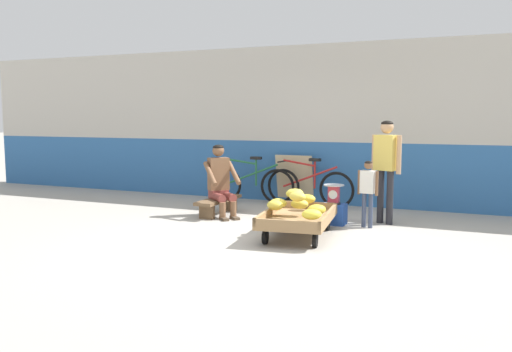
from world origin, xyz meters
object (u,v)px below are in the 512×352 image
Objects in this scene: weighing_scale at (334,194)px; bicycle_near_left at (251,184)px; bicycle_far_left at (309,186)px; customer_adult at (386,160)px; sign_board at (295,179)px; plastic_crate at (333,214)px; banana_cart at (298,219)px; vendor_seated at (220,181)px; customer_child at (368,187)px; low_bench at (219,203)px.

weighing_scale is 0.18× the size of bicycle_near_left.
customer_adult is (1.50, -1.05, 0.60)m from bicycle_far_left.
plastic_crate is at bearing -54.46° from sign_board.
customer_adult is (0.91, 1.33, 0.71)m from banana_cart.
vendor_seated reaches higher than bicycle_far_left.
customer_child reaches higher than bicycle_near_left.
bicycle_near_left is at bearing 150.39° from customer_child.
banana_cart is 1.04m from weighing_scale.
low_bench is at bearing -114.78° from sign_board.
customer_adult is at bearing 26.16° from plastic_crate.
customer_child is at bearing -5.35° from plastic_crate.
bicycle_near_left is 1.87× the size of sign_board.
plastic_crate is 0.30m from weighing_scale.
sign_board is 2.37m from customer_child.
customer_child is at bearing -1.32° from low_bench.
customer_adult is 0.56m from customer_child.
weighing_scale is (1.91, -0.01, 0.25)m from low_bench.
customer_adult is at bearing 26.24° from weighing_scale.
bicycle_far_left is 1.96m from customer_child.
banana_cart is 1.96m from low_bench.
plastic_crate is (0.22, 0.99, -0.09)m from banana_cart.
bicycle_near_left is at bearing 159.22° from customer_adult.
vendor_seated is 1.18× the size of customer_child.
sign_board is at bearing 125.52° from weighing_scale.
low_bench is 0.38m from vendor_seated.
sign_board reaches higher than bicycle_near_left.
weighing_scale is 0.53m from customer_child.
customer_child reaches higher than low_bench.
banana_cart is 1.38× the size of low_bench.
weighing_scale is at bearing -0.28° from low_bench.
vendor_seated reaches higher than bicycle_near_left.
plastic_crate is at bearing -0.25° from low_bench.
customer_child is at bearing -45.09° from sign_board.
weighing_scale is at bearing 1.54° from vendor_seated.
bicycle_near_left is at bearing -176.76° from bicycle_far_left.
bicycle_near_left and bicycle_far_left have the same top height.
bicycle_near_left reaches higher than banana_cart.
customer_child reaches higher than plastic_crate.
plastic_crate is (1.84, 0.05, -0.42)m from vendor_seated.
bicycle_far_left is 1.87× the size of sign_board.
banana_cart is 2.88m from bicycle_near_left.
customer_adult is at bearing -20.78° from bicycle_near_left.
banana_cart is at bearing -124.41° from customer_adult.
bicycle_far_left is (-0.81, 1.39, 0.20)m from plastic_crate.
banana_cart is 0.92× the size of bicycle_near_left.
vendor_seated reaches higher than low_bench.
customer_adult is 1.59× the size of customer_child.
low_bench is 0.72× the size of customer_adult.
customer_adult is (1.85, -1.29, 0.51)m from sign_board.
banana_cart is at bearing -102.54° from plastic_crate.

